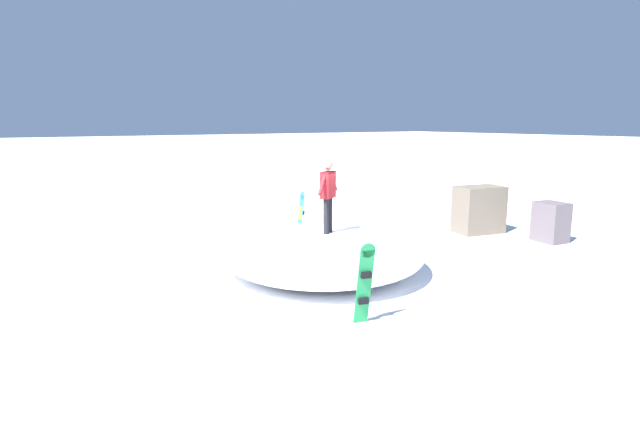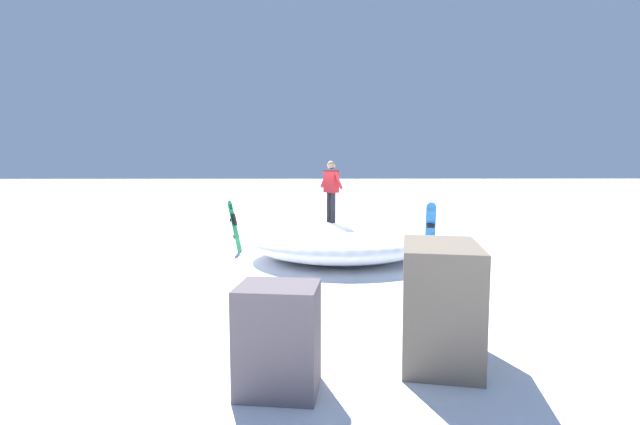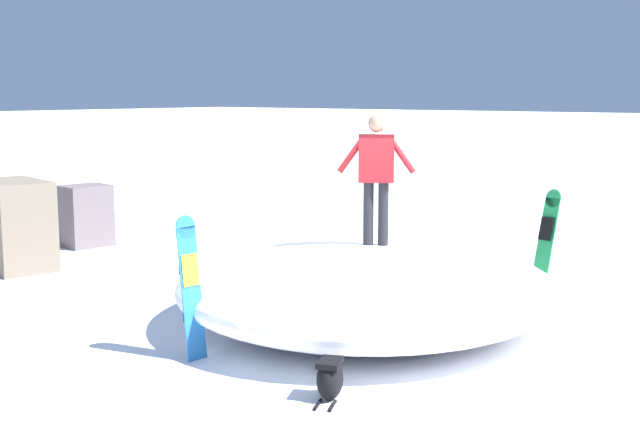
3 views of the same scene
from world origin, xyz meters
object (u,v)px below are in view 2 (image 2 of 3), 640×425
Objects in this scene: snowboard_secondary_upright at (234,225)px; backpack_near at (414,244)px; snowboarder_standing at (331,187)px; snowboard_primary_upright at (430,232)px.

snowboard_secondary_upright reaches higher than backpack_near.
snowboarder_standing is 3.44m from snowboard_secondary_upright.
backpack_near is at bearing 0.42° from snowboard_secondary_upright.
snowboarder_standing reaches higher than backpack_near.
snowboard_primary_upright is 2.17m from backpack_near.
snowboard_secondary_upright is 2.67× the size of backpack_near.
snowboarder_standing is 1.04× the size of snowboard_primary_upright.
snowboard_primary_upright is 2.80× the size of backpack_near.
backpack_near is (5.67, 0.04, -0.62)m from snowboard_secondary_upright.
snowboard_primary_upright is at bearing -17.18° from snowboarder_standing.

